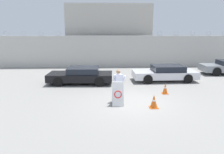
% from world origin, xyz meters
% --- Properties ---
extents(ground_plane, '(90.00, 90.00, 0.00)m').
position_xyz_m(ground_plane, '(0.00, 0.00, 0.00)').
color(ground_plane, gray).
extents(perimeter_wall, '(36.00, 0.30, 3.58)m').
position_xyz_m(perimeter_wall, '(-0.00, 11.15, 1.57)').
color(perimeter_wall, beige).
rests_on(perimeter_wall, ground_plane).
extents(building_block, '(9.07, 5.69, 6.34)m').
position_xyz_m(building_block, '(-0.83, 14.95, 3.17)').
color(building_block, '#B2ADA3').
rests_on(building_block, ground_plane).
extents(barricade_sign, '(0.61, 0.71, 1.20)m').
position_xyz_m(barricade_sign, '(-0.83, -0.30, 0.60)').
color(barricade_sign, white).
rests_on(barricade_sign, ground_plane).
extents(security_guard, '(0.67, 0.38, 1.69)m').
position_xyz_m(security_guard, '(-0.75, 0.38, 0.94)').
color(security_guard, '#514C42').
rests_on(security_guard, ground_plane).
extents(traffic_cone_near, '(0.42, 0.42, 0.65)m').
position_xyz_m(traffic_cone_near, '(0.91, -0.82, 0.32)').
color(traffic_cone_near, orange).
rests_on(traffic_cone_near, ground_plane).
extents(traffic_cone_mid, '(0.36, 0.36, 0.65)m').
position_xyz_m(traffic_cone_mid, '(2.14, 1.49, 0.32)').
color(traffic_cone_mid, orange).
rests_on(traffic_cone_mid, ground_plane).
extents(parked_car_front_coupe, '(4.57, 2.15, 1.15)m').
position_xyz_m(parked_car_front_coupe, '(-3.10, 4.30, 0.59)').
color(parked_car_front_coupe, black).
rests_on(parked_car_front_coupe, ground_plane).
extents(parked_car_rear_sedan, '(4.69, 2.02, 1.15)m').
position_xyz_m(parked_car_rear_sedan, '(3.09, 4.82, 0.59)').
color(parked_car_rear_sedan, black).
rests_on(parked_car_rear_sedan, ground_plane).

